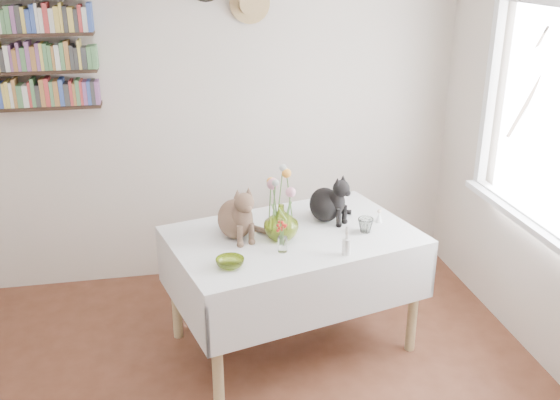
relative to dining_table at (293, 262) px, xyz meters
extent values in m
cube|color=beige|center=(-0.54, 1.13, 0.66)|extent=(4.04, 0.04, 2.54)
cube|color=white|center=(1.43, -0.34, 0.91)|extent=(0.01, 1.40, 1.20)
cube|color=white|center=(1.43, -0.34, 0.28)|extent=(0.06, 1.52, 0.06)
cube|color=white|center=(1.43, 0.39, 0.91)|extent=(0.06, 0.06, 1.20)
cube|color=white|center=(1.40, -0.34, 0.28)|extent=(0.12, 1.50, 0.04)
cube|color=white|center=(0.00, 0.00, 0.16)|extent=(1.65, 1.28, 0.06)
cylinder|color=tan|center=(-0.53, -0.54, -0.23)|extent=(0.06, 0.06, 0.72)
cylinder|color=tan|center=(0.73, -0.21, -0.23)|extent=(0.06, 0.06, 0.72)
cylinder|color=tan|center=(-0.73, 0.21, -0.23)|extent=(0.06, 0.06, 0.72)
cylinder|color=tan|center=(0.53, 0.54, -0.23)|extent=(0.06, 0.06, 0.72)
imported|color=#ABC23E|center=(-0.08, -0.05, 0.30)|extent=(0.25, 0.25, 0.22)
imported|color=#ABC23E|center=(-0.43, -0.35, 0.22)|extent=(0.22, 0.22, 0.05)
imported|color=white|center=(0.44, -0.06, 0.24)|extent=(0.11, 0.11, 0.09)
cylinder|color=white|center=(0.24, -0.33, 0.24)|extent=(0.05, 0.05, 0.10)
cylinder|color=white|center=(0.24, -0.33, 0.33)|extent=(0.02, 0.02, 0.08)
cylinder|color=white|center=(-0.11, -0.22, 0.24)|extent=(0.06, 0.06, 0.09)
cone|color=white|center=(0.57, 0.07, 0.23)|extent=(0.05, 0.05, 0.07)
sphere|color=beige|center=(0.57, 0.07, 0.27)|extent=(0.03, 0.03, 0.03)
cylinder|color=#4C7233|center=(-0.11, -0.04, 0.39)|extent=(0.01, 0.01, 0.30)
sphere|color=#CA8195|center=(-0.11, -0.04, 0.54)|extent=(0.07, 0.07, 0.07)
cylinder|color=#4C7233|center=(-0.04, -0.07, 0.37)|extent=(0.01, 0.01, 0.26)
sphere|color=#CA8195|center=(-0.04, -0.07, 0.50)|extent=(0.06, 0.06, 0.06)
cylinder|color=#4C7233|center=(-0.02, -0.02, 0.41)|extent=(0.01, 0.01, 0.34)
sphere|color=orange|center=(-0.02, -0.02, 0.58)|extent=(0.06, 0.06, 0.06)
cylinder|color=#4C7233|center=(-0.14, -0.01, 0.40)|extent=(0.01, 0.01, 0.31)
sphere|color=orange|center=(-0.14, -0.01, 0.55)|extent=(0.05, 0.05, 0.05)
cylinder|color=#4C7233|center=(-0.08, 0.00, 0.43)|extent=(0.01, 0.01, 0.37)
sphere|color=#999E93|center=(-0.08, 0.00, 0.61)|extent=(0.04, 0.04, 0.04)
cylinder|color=#4C7233|center=(-0.13, -0.08, 0.41)|extent=(0.01, 0.01, 0.33)
sphere|color=#999E93|center=(-0.13, -0.08, 0.57)|extent=(0.04, 0.04, 0.04)
cube|color=black|center=(-1.64, 1.02, 0.81)|extent=(1.00, 0.16, 0.02)
cube|color=black|center=(-1.64, 1.02, 1.05)|extent=(1.00, 0.16, 0.02)
cube|color=black|center=(-1.64, 1.02, 1.29)|extent=(1.00, 0.16, 0.02)
cylinder|color=tan|center=(-0.09, 1.07, 1.46)|extent=(0.28, 0.02, 0.28)
cylinder|color=tan|center=(-0.09, 1.03, 1.46)|extent=(0.16, 0.08, 0.16)
camera|label=1|loc=(-0.73, -3.37, 1.79)|focal=40.00mm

